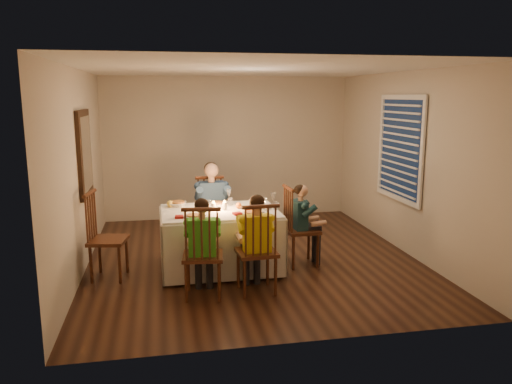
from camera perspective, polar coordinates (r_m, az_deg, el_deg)
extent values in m
plane|color=black|center=(7.12, -0.43, -7.53)|extent=(5.00, 5.00, 0.00)
cube|color=beige|center=(6.78, -19.50, 2.22)|extent=(0.02, 5.00, 2.60)
cube|color=beige|center=(7.55, 16.62, 3.23)|extent=(0.02, 5.00, 2.60)
cube|color=beige|center=(9.27, -3.26, 5.03)|extent=(4.50, 0.02, 2.60)
plane|color=white|center=(6.75, -0.46, 13.88)|extent=(5.00, 5.00, 0.00)
cube|color=silver|center=(6.48, -4.17, -2.27)|extent=(1.50, 1.08, 0.04)
cube|color=silver|center=(7.09, -4.71, -4.26)|extent=(1.53, 0.04, 0.74)
cube|color=silver|center=(6.06, -3.44, -6.91)|extent=(1.53, 0.04, 0.74)
cube|color=silver|center=(6.71, 2.29, -5.12)|extent=(0.04, 1.10, 0.74)
cube|color=silver|center=(6.53, -10.74, -5.78)|extent=(0.04, 1.10, 0.74)
cylinder|color=silver|center=(6.82, -4.46, -1.34)|extent=(0.26, 0.26, 0.02)
cylinder|color=silver|center=(6.14, -7.09, -2.80)|extent=(0.26, 0.26, 0.02)
cylinder|color=silver|center=(6.25, -0.52, -2.45)|extent=(0.26, 0.26, 0.02)
cylinder|color=silver|center=(6.55, 0.65, -1.82)|extent=(0.26, 0.26, 0.02)
cylinder|color=white|center=(6.45, -4.89, -1.70)|extent=(0.06, 0.06, 0.10)
cylinder|color=white|center=(6.47, -3.60, -1.64)|extent=(0.06, 0.06, 0.10)
sphere|color=yellow|center=(6.73, -9.78, -1.34)|extent=(0.09, 0.09, 0.09)
sphere|color=orange|center=(6.55, -2.00, -1.56)|extent=(0.08, 0.08, 0.08)
imported|color=silver|center=(6.76, -8.95, -1.39)|extent=(0.28, 0.28, 0.06)
cube|color=black|center=(7.05, -19.01, 4.20)|extent=(0.05, 0.95, 1.15)
cube|color=white|center=(7.04, -18.79, 4.21)|extent=(0.01, 0.78, 0.98)
cube|color=#0D1C36|center=(7.61, 16.23, 4.82)|extent=(0.01, 1.20, 1.40)
cube|color=white|center=(7.60, 16.12, 4.82)|extent=(0.03, 1.34, 1.54)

